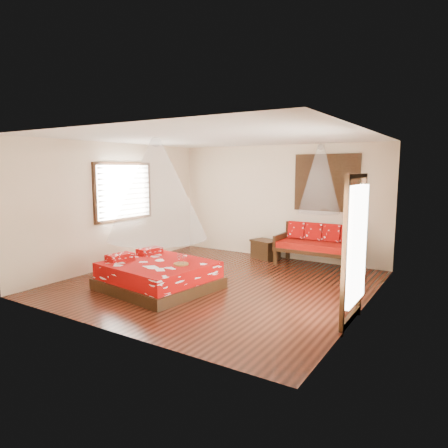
{
  "coord_description": "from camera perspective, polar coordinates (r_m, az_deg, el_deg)",
  "views": [
    {
      "loc": [
        4.13,
        -6.37,
        2.24
      ],
      "look_at": [
        0.02,
        0.19,
        1.15
      ],
      "focal_mm": 32.0,
      "sensor_mm": 36.0,
      "label": 1
    }
  ],
  "objects": [
    {
      "name": "glazed_door",
      "position": [
        6.05,
        17.99,
        -3.54
      ],
      "size": [
        0.08,
        1.02,
        2.16
      ],
      "color": "black",
      "rests_on": "floor"
    },
    {
      "name": "wine_tray",
      "position": [
        7.29,
        -6.16,
        -5.37
      ],
      "size": [
        0.27,
        0.27,
        0.22
      ],
      "rotation": [
        0.0,
        0.0,
        0.32
      ],
      "color": "brown",
      "rests_on": "bed"
    },
    {
      "name": "mosquito_net_main",
      "position": [
        7.36,
        -9.59,
        4.86
      ],
      "size": [
        1.82,
        1.82,
        1.8
      ],
      "primitive_type": "cone",
      "color": "white",
      "rests_on": "ceiling"
    },
    {
      "name": "window_left",
      "position": [
        9.5,
        -14.08,
        4.51
      ],
      "size": [
        0.1,
        1.74,
        1.34
      ],
      "color": "black",
      "rests_on": "wall_left"
    },
    {
      "name": "daybed",
      "position": [
        9.38,
        13.51,
        -2.76
      ],
      "size": [
        1.9,
        0.85,
        0.97
      ],
      "color": "black",
      "rests_on": "floor"
    },
    {
      "name": "room",
      "position": [
        7.64,
        -0.87,
        1.7
      ],
      "size": [
        5.54,
        5.54,
        2.84
      ],
      "color": "black",
      "rests_on": "ground"
    },
    {
      "name": "shutter_panel",
      "position": [
        9.54,
        14.42,
        5.72
      ],
      "size": [
        1.52,
        0.06,
        1.32
      ],
      "color": "black",
      "rests_on": "wall_back"
    },
    {
      "name": "storage_chest",
      "position": [
        10.02,
        5.94,
        -3.58
      ],
      "size": [
        0.79,
        0.68,
        0.46
      ],
      "rotation": [
        0.0,
        0.0,
        -0.34
      ],
      "color": "black",
      "rests_on": "floor"
    },
    {
      "name": "mosquito_net_daybed",
      "position": [
        9.1,
        13.53,
        6.28
      ],
      "size": [
        0.92,
        0.92,
        1.5
      ],
      "primitive_type": "cone",
      "color": "white",
      "rests_on": "ceiling"
    },
    {
      "name": "bed",
      "position": [
        7.62,
        -9.38,
        -7.23
      ],
      "size": [
        2.12,
        1.96,
        0.63
      ],
      "rotation": [
        0.0,
        0.0,
        -0.13
      ],
      "color": "black",
      "rests_on": "floor"
    }
  ]
}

